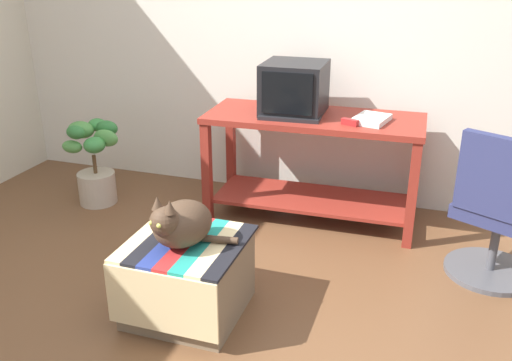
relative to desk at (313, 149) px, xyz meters
name	(u,v)px	position (x,y,z in m)	size (l,w,h in m)	color
ground_plane	(191,349)	(-0.21, -1.60, -0.51)	(14.00, 14.00, 0.00)	brown
back_wall	(303,22)	(-0.21, 0.45, 0.79)	(8.00, 0.10, 2.60)	silver
desk	(313,149)	(0.00, 0.00, 0.00)	(1.46, 0.63, 0.75)	maroon
tv_monitor	(294,89)	(-0.15, 0.02, 0.41)	(0.42, 0.43, 0.34)	black
keyboard	(290,117)	(-0.13, -0.14, 0.25)	(0.40, 0.15, 0.02)	black
book	(371,119)	(0.38, -0.03, 0.26)	(0.19, 0.26, 0.04)	white
ottoman_with_blanket	(187,277)	(-0.34, -1.32, -0.30)	(0.58, 0.59, 0.41)	#7A664C
cat	(180,223)	(-0.35, -1.36, 0.03)	(0.44, 0.39, 0.29)	#473323
potted_plant	(94,164)	(-1.59, -0.26, -0.20)	(0.42, 0.34, 0.63)	#B7A893
office_chair	(496,217)	(1.16, -0.46, -0.12)	(0.56, 0.56, 0.89)	#4C4C51
stapler	(350,122)	(0.26, -0.15, 0.26)	(0.04, 0.11, 0.04)	#A31E1E
pen	(373,120)	(0.38, 0.00, 0.24)	(0.01, 0.01, 0.14)	#2351B2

